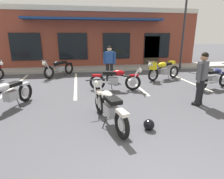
% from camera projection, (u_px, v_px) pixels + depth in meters
% --- Properties ---
extents(ground_plane, '(80.00, 80.00, 0.00)m').
position_uv_depth(ground_plane, '(120.00, 109.00, 5.65)').
color(ground_plane, '#47474C').
extents(sidewalk_kerb, '(22.00, 1.80, 0.14)m').
position_uv_depth(sidewalk_kerb, '(97.00, 68.00, 12.30)').
color(sidewalk_kerb, '#A8A59E').
rests_on(sidewalk_kerb, ground_plane).
extents(brick_storefront_building, '(14.60, 6.99, 3.93)m').
position_uv_depth(brick_storefront_building, '(92.00, 38.00, 15.28)').
color(brick_storefront_building, brown).
rests_on(brick_storefront_building, ground_plane).
extents(painted_stall_lines, '(8.14, 4.80, 0.01)m').
position_uv_depth(painted_stall_lines, '(104.00, 82.00, 8.92)').
color(painted_stall_lines, silver).
rests_on(painted_stall_lines, ground_plane).
extents(motorcycle_foreground_classic, '(0.85, 2.08, 0.98)m').
position_uv_depth(motorcycle_foreground_classic, '(109.00, 107.00, 4.61)').
color(motorcycle_foreground_classic, black).
rests_on(motorcycle_foreground_classic, ground_plane).
extents(motorcycle_red_sportbike, '(1.13, 1.98, 0.98)m').
position_uv_depth(motorcycle_red_sportbike, '(8.00, 95.00, 5.52)').
color(motorcycle_red_sportbike, black).
rests_on(motorcycle_red_sportbike, ground_plane).
extents(motorcycle_black_cruiser, '(1.59, 1.71, 0.98)m').
position_uv_depth(motorcycle_black_cruiser, '(59.00, 68.00, 10.08)').
color(motorcycle_black_cruiser, black).
rests_on(motorcycle_black_cruiser, ground_plane).
extents(motorcycle_blue_standard, '(2.05, 0.98, 0.98)m').
position_uv_depth(motorcycle_blue_standard, '(214.00, 78.00, 7.75)').
color(motorcycle_blue_standard, black).
rests_on(motorcycle_blue_standard, ground_plane).
extents(motorcycle_green_cafe_racer, '(2.02, 1.05, 0.98)m').
position_uv_depth(motorcycle_green_cafe_racer, '(163.00, 69.00, 9.29)').
color(motorcycle_green_cafe_racer, black).
rests_on(motorcycle_green_cafe_racer, ground_plane).
extents(motorcycle_orange_scrambler, '(2.08, 0.80, 0.98)m').
position_uv_depth(motorcycle_orange_scrambler, '(116.00, 79.00, 7.52)').
color(motorcycle_orange_scrambler, black).
rests_on(motorcycle_orange_scrambler, ground_plane).
extents(person_in_black_shirt, '(0.55, 0.43, 1.68)m').
position_uv_depth(person_in_black_shirt, '(202.00, 76.00, 5.75)').
color(person_in_black_shirt, black).
rests_on(person_in_black_shirt, ground_plane).
extents(person_in_shorts_foreground, '(0.60, 0.36, 1.68)m').
position_uv_depth(person_in_shorts_foreground, '(109.00, 61.00, 9.10)').
color(person_in_shorts_foreground, black).
rests_on(person_in_shorts_foreground, ground_plane).
extents(helmet_on_pavement, '(0.26, 0.26, 0.26)m').
position_uv_depth(helmet_on_pavement, '(149.00, 125.00, 4.40)').
color(helmet_on_pavement, black).
rests_on(helmet_on_pavement, ground_plane).
extents(parking_lot_lamp_post, '(0.24, 0.76, 5.54)m').
position_uv_depth(parking_lot_lamp_post, '(186.00, 11.00, 11.10)').
color(parking_lot_lamp_post, '#2D2D33').
rests_on(parking_lot_lamp_post, ground_plane).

